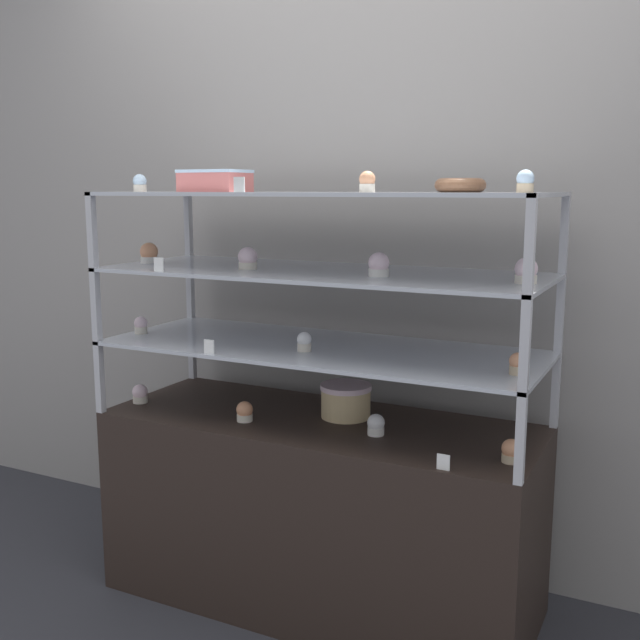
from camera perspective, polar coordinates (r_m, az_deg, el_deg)
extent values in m
plane|color=#2D2D33|center=(2.75, 0.00, -20.44)|extent=(20.00, 20.00, 0.00)
cube|color=gray|center=(2.75, 3.95, 8.02)|extent=(8.00, 0.05, 2.60)
cube|color=black|center=(2.60, 0.00, -14.33)|extent=(1.43, 0.55, 0.64)
cube|color=#B7B7BC|center=(3.03, -9.72, -2.11)|extent=(0.02, 0.02, 0.25)
cube|color=#B7B7BC|center=(2.49, 17.51, -5.09)|extent=(0.02, 0.02, 0.25)
cube|color=#B7B7BC|center=(2.64, -16.45, -4.18)|extent=(0.02, 0.02, 0.25)
cube|color=#B7B7BC|center=(1.99, 15.03, -8.69)|extent=(0.02, 0.02, 0.25)
cube|color=#B7BCC6|center=(2.43, 0.00, -2.15)|extent=(1.43, 0.55, 0.01)
cube|color=#B7B7BC|center=(2.99, -9.86, 2.52)|extent=(0.02, 0.02, 0.25)
cube|color=#B7B7BC|center=(2.44, 17.81, 0.52)|extent=(0.02, 0.02, 0.25)
cube|color=#B7B7BC|center=(2.59, -16.72, 1.12)|extent=(0.02, 0.02, 0.25)
cube|color=#B7B7BC|center=(1.93, 15.36, -1.73)|extent=(0.02, 0.02, 0.25)
cube|color=#B7BCC6|center=(2.39, 0.00, 3.65)|extent=(1.43, 0.55, 0.01)
cube|color=#B7B7BC|center=(2.97, -10.00, 7.24)|extent=(0.02, 0.02, 0.25)
cube|color=#B7B7BC|center=(2.41, 18.12, 6.31)|extent=(0.02, 0.02, 0.25)
cube|color=#B7B7BC|center=(2.57, -16.99, 6.56)|extent=(0.02, 0.02, 0.25)
cube|color=#B7B7BC|center=(1.90, 15.70, 5.58)|extent=(0.02, 0.02, 0.25)
cube|color=#B7BCC6|center=(2.37, 0.00, 9.59)|extent=(1.43, 0.55, 0.01)
cylinder|color=#DBBC84|center=(2.50, 1.98, -6.35)|extent=(0.16, 0.16, 0.09)
cylinder|color=silver|center=(2.49, 1.99, -5.12)|extent=(0.17, 0.17, 0.02)
cube|color=#C66660|center=(2.50, -7.99, 10.34)|extent=(0.20, 0.15, 0.06)
cube|color=silver|center=(2.50, -8.01, 11.15)|extent=(0.21, 0.15, 0.01)
cylinder|color=beige|center=(2.75, -13.53, -5.89)|extent=(0.05, 0.05, 0.02)
sphere|color=silver|center=(2.74, -13.55, -5.34)|extent=(0.05, 0.05, 0.05)
cylinder|color=beige|center=(2.48, -5.76, -7.40)|extent=(0.05, 0.05, 0.02)
sphere|color=#E5996B|center=(2.47, -5.77, -6.80)|extent=(0.05, 0.05, 0.05)
cylinder|color=white|center=(2.34, 4.28, -8.43)|extent=(0.05, 0.05, 0.02)
sphere|color=white|center=(2.33, 4.29, -7.80)|extent=(0.05, 0.05, 0.05)
cylinder|color=#CCB28C|center=(2.18, 14.34, -10.14)|extent=(0.05, 0.05, 0.02)
sphere|color=#E5996B|center=(2.17, 14.37, -9.47)|extent=(0.05, 0.05, 0.05)
cube|color=white|center=(2.08, 9.38, -10.64)|extent=(0.04, 0.00, 0.04)
cylinder|color=beige|center=(2.71, -13.48, -0.74)|extent=(0.04, 0.04, 0.02)
sphere|color=silver|center=(2.71, -13.50, -0.22)|extent=(0.05, 0.05, 0.05)
cylinder|color=beige|center=(2.35, -1.20, -2.08)|extent=(0.04, 0.04, 0.02)
sphere|color=white|center=(2.35, -1.21, -1.48)|extent=(0.05, 0.05, 0.05)
cylinder|color=#CCB28C|center=(2.13, 14.80, -3.70)|extent=(0.04, 0.04, 0.02)
sphere|color=#E5996B|center=(2.12, 14.83, -3.03)|extent=(0.05, 0.05, 0.05)
cube|color=white|center=(2.34, -8.45, -2.02)|extent=(0.04, 0.00, 0.04)
cylinder|color=white|center=(2.69, -12.87, 4.49)|extent=(0.06, 0.06, 0.02)
sphere|color=#E5996B|center=(2.69, -12.90, 5.10)|extent=(0.06, 0.06, 0.06)
cylinder|color=beige|center=(2.44, -5.52, 4.15)|extent=(0.06, 0.06, 0.02)
sphere|color=silver|center=(2.44, -5.53, 4.82)|extent=(0.06, 0.06, 0.06)
cylinder|color=white|center=(2.23, 4.49, 3.63)|extent=(0.06, 0.06, 0.02)
sphere|color=silver|center=(2.23, 4.50, 4.36)|extent=(0.06, 0.06, 0.06)
cylinder|color=beige|center=(2.13, 15.40, 3.01)|extent=(0.06, 0.06, 0.02)
sphere|color=silver|center=(2.13, 15.44, 3.77)|extent=(0.06, 0.06, 0.06)
cube|color=white|center=(2.41, -12.19, 4.16)|extent=(0.04, 0.00, 0.04)
cylinder|color=beige|center=(2.70, -13.55, 9.74)|extent=(0.04, 0.04, 0.02)
sphere|color=silver|center=(2.70, -13.57, 10.26)|extent=(0.05, 0.05, 0.05)
cylinder|color=beige|center=(2.16, 3.62, 10.01)|extent=(0.04, 0.04, 0.02)
sphere|color=#E5996B|center=(2.16, 3.62, 10.66)|extent=(0.05, 0.05, 0.05)
cylinder|color=#CCB28C|center=(2.08, 15.35, 9.68)|extent=(0.04, 0.04, 0.02)
sphere|color=silver|center=(2.08, 15.38, 10.36)|extent=(0.05, 0.05, 0.05)
cube|color=white|center=(2.22, -6.17, 10.23)|extent=(0.04, 0.00, 0.04)
torus|color=brown|center=(2.18, 10.64, 10.06)|extent=(0.14, 0.14, 0.04)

